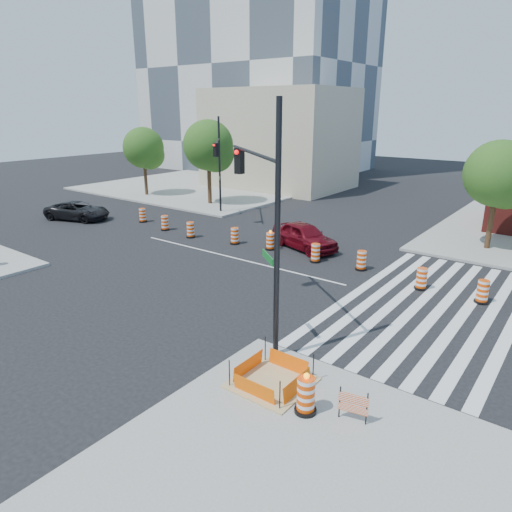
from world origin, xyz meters
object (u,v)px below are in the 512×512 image
Objects in this scene: dark_suv at (77,211)px; signal_pole_se at (263,201)px; red_coupe at (304,236)px; signal_pole_nw at (218,158)px.

signal_pole_se is at bearing -125.21° from dark_suv.
signal_pole_se is at bearing -137.59° from red_coupe.
dark_suv is 0.59× the size of signal_pole_se.
red_coupe is at bearing -28.43° from signal_pole_se.
signal_pole_se reaches higher than dark_suv.
signal_pole_se is (4.48, -10.34, 4.26)m from red_coupe.
dark_suv is 11.41m from signal_pole_nw.
dark_suv is at bearing 21.84° from signal_pole_se.
signal_pole_nw is at bearing -67.62° from dark_suv.
signal_pole_se is 19.56m from signal_pole_nw.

